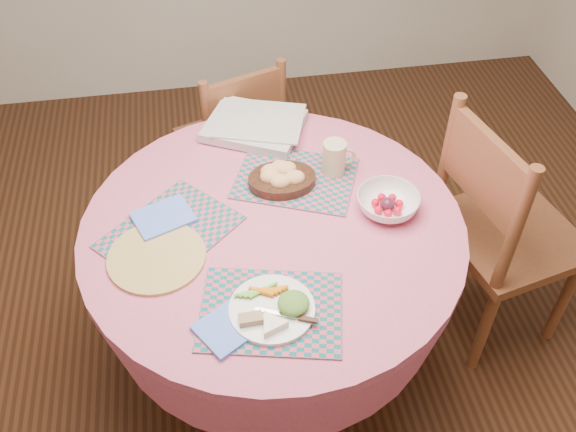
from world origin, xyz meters
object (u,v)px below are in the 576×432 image
Objects in this scene: fruit_bowl at (388,203)px; wicker_trivet at (157,257)px; chair_right at (499,229)px; dinner_plate at (275,309)px; dining_table at (274,264)px; latte_mug at (335,158)px; chair_back at (235,140)px; bread_bowl at (281,177)px.

wicker_trivet is at bearing -173.27° from fruit_bowl.
fruit_bowl is at bearing 82.52° from chair_right.
wicker_trivet is 0.42m from dinner_plate.
dining_table is 0.43m from wicker_trivet.
chair_back is at bearing 115.88° from latte_mug.
chair_back is at bearing 35.65° from chair_right.
wicker_trivet is 0.69m from latte_mug.
chair_back reaches higher than dining_table.
fruit_bowl reaches higher than dining_table.
fruit_bowl is at bearing 0.49° from dining_table.
bread_bowl is at bearing 79.00° from dinner_plate.
chair_right is (0.84, 0.05, -0.02)m from dining_table.
wicker_trivet is (-0.37, -0.09, 0.20)m from dining_table.
chair_back is at bearing 117.30° from fruit_bowl.
bread_bowl is 0.37m from fruit_bowl.
chair_back is (-0.89, 0.78, -0.08)m from chair_right.
wicker_trivet is at bearing 51.56° from chair_back.
bread_bowl reaches higher than dining_table.
fruit_bowl is (0.42, 0.35, 0.01)m from dinner_plate.
dinner_plate is (-0.05, -0.35, 0.22)m from dining_table.
dinner_plate is at bearing -101.00° from bread_bowl.
chair_right reaches higher than chair_back.
fruit_bowl is (0.32, -0.18, -0.01)m from bread_bowl.
chair_right is 3.44× the size of wicker_trivet.
dinner_plate reaches higher than wicker_trivet.
chair_right is 1.19m from chair_back.
latte_mug is at bearing 41.18° from dining_table.
fruit_bowl is (0.75, 0.09, 0.03)m from wicker_trivet.
latte_mug reaches higher than dining_table.
chair_back is 0.77m from latte_mug.
dinner_plate is at bearing -39.22° from wicker_trivet.
bread_bowl is 1.07× the size of fruit_bowl.
dining_table is at bearing -179.51° from fruit_bowl.
chair_right is 4.78× the size of fruit_bowl.
chair_right is at bearing 5.47° from fruit_bowl.
dinner_plate is at bearing -117.45° from latte_mug.
chair_back is 0.73m from bread_bowl.
latte_mug is (-0.59, 0.17, 0.28)m from chair_right.
dinner_plate is 2.03× the size of latte_mug.
fruit_bowl reaches higher than wicker_trivet.
bread_bowl is 1.91× the size of latte_mug.
chair_right reaches higher than wicker_trivet.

